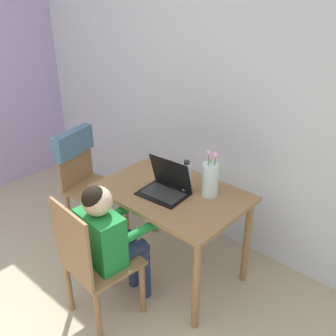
# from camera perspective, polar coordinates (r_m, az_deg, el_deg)

# --- Properties ---
(wall_back) EXTENTS (6.40, 0.05, 2.50)m
(wall_back) POSITION_cam_1_polar(r_m,az_deg,el_deg) (2.93, 9.40, 10.88)
(wall_back) COLOR silver
(wall_back) RESTS_ON ground_plane
(dining_table) EXTENTS (0.99, 0.67, 0.70)m
(dining_table) POSITION_cam_1_polar(r_m,az_deg,el_deg) (2.72, 0.63, -5.26)
(dining_table) COLOR olive
(dining_table) RESTS_ON ground_plane
(chair_occupied) EXTENTS (0.44, 0.44, 0.88)m
(chair_occupied) POSITION_cam_1_polar(r_m,az_deg,el_deg) (2.50, -10.84, -13.30)
(chair_occupied) COLOR olive
(chair_occupied) RESTS_ON ground_plane
(chair_spare) EXTENTS (0.51, 0.48, 0.89)m
(chair_spare) POSITION_cam_1_polar(r_m,az_deg,el_deg) (3.29, -12.31, 0.22)
(chair_spare) COLOR olive
(chair_spare) RESTS_ON ground_plane
(person_seated) EXTENTS (0.35, 0.45, 0.96)m
(person_seated) POSITION_cam_1_polar(r_m,az_deg,el_deg) (2.46, -8.68, -9.43)
(person_seated) COLOR #1E8438
(person_seated) RESTS_ON ground_plane
(laptop) EXTENTS (0.33, 0.26, 0.24)m
(laptop) POSITION_cam_1_polar(r_m,az_deg,el_deg) (2.62, -0.26, -2.52)
(laptop) COLOR black
(laptop) RESTS_ON dining_table
(flower_vase) EXTENTS (0.11, 0.11, 0.33)m
(flower_vase) POSITION_cam_1_polar(r_m,az_deg,el_deg) (2.58, 6.16, -1.56)
(flower_vase) COLOR silver
(flower_vase) RESTS_ON dining_table
(water_bottle) EXTENTS (0.07, 0.07, 0.22)m
(water_bottle) POSITION_cam_1_polar(r_m,az_deg,el_deg) (2.63, 2.69, -1.23)
(water_bottle) COLOR silver
(water_bottle) RESTS_ON dining_table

